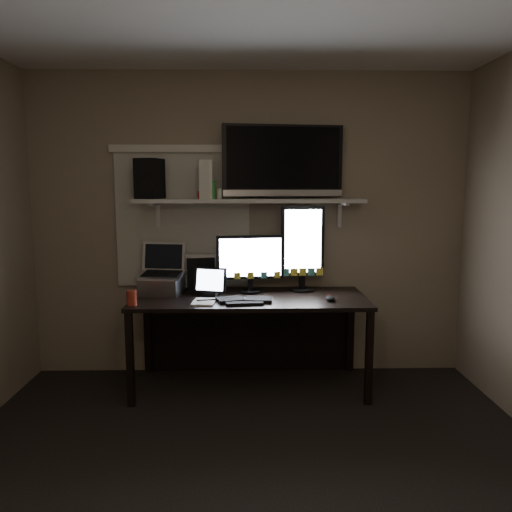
{
  "coord_description": "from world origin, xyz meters",
  "views": [
    {
      "loc": [
        -0.02,
        -2.35,
        1.59
      ],
      "look_at": [
        0.05,
        1.25,
        1.07
      ],
      "focal_mm": 35.0,
      "sensor_mm": 36.0,
      "label": 1
    }
  ],
  "objects_px": {
    "keyboard": "(245,300)",
    "tv": "(283,162)",
    "monitor_portrait": "(302,248)",
    "speaker": "(150,179)",
    "monitor_landscape": "(250,264)",
    "laptop": "(161,270)",
    "game_console": "(205,180)",
    "desk": "(250,315)",
    "cup": "(132,298)",
    "mouse": "(330,298)",
    "tablet": "(210,282)"
  },
  "relations": [
    {
      "from": "monitor_portrait",
      "to": "tv",
      "type": "xyz_separation_m",
      "value": [
        -0.16,
        0.03,
        0.69
      ]
    },
    {
      "from": "cup",
      "to": "speaker",
      "type": "bearing_deg",
      "value": 80.73
    },
    {
      "from": "cup",
      "to": "speaker",
      "type": "distance_m",
      "value": 0.96
    },
    {
      "from": "monitor_portrait",
      "to": "tv",
      "type": "relative_size",
      "value": 0.73
    },
    {
      "from": "monitor_landscape",
      "to": "game_console",
      "type": "bearing_deg",
      "value": 168.23
    },
    {
      "from": "desk",
      "to": "cup",
      "type": "bearing_deg",
      "value": -156.27
    },
    {
      "from": "monitor_landscape",
      "to": "monitor_portrait",
      "type": "distance_m",
      "value": 0.44
    },
    {
      "from": "tablet",
      "to": "speaker",
      "type": "distance_m",
      "value": 0.94
    },
    {
      "from": "cup",
      "to": "tv",
      "type": "relative_size",
      "value": 0.11
    },
    {
      "from": "monitor_landscape",
      "to": "keyboard",
      "type": "height_order",
      "value": "monitor_landscape"
    },
    {
      "from": "cup",
      "to": "game_console",
      "type": "bearing_deg",
      "value": 40.32
    },
    {
      "from": "monitor_portrait",
      "to": "game_console",
      "type": "xyz_separation_m",
      "value": [
        -0.77,
        -0.04,
        0.54
      ]
    },
    {
      "from": "game_console",
      "to": "speaker",
      "type": "xyz_separation_m",
      "value": [
        -0.44,
        0.01,
        0.01
      ]
    },
    {
      "from": "mouse",
      "to": "cup",
      "type": "xyz_separation_m",
      "value": [
        -1.45,
        -0.1,
        0.03
      ]
    },
    {
      "from": "laptop",
      "to": "game_console",
      "type": "height_order",
      "value": "game_console"
    },
    {
      "from": "cup",
      "to": "monitor_landscape",
      "type": "bearing_deg",
      "value": 25.18
    },
    {
      "from": "monitor_portrait",
      "to": "mouse",
      "type": "xyz_separation_m",
      "value": [
        0.17,
        -0.37,
        -0.33
      ]
    },
    {
      "from": "tablet",
      "to": "cup",
      "type": "bearing_deg",
      "value": -136.58
    },
    {
      "from": "desk",
      "to": "monitor_landscape",
      "type": "height_order",
      "value": "monitor_landscape"
    },
    {
      "from": "desk",
      "to": "laptop",
      "type": "relative_size",
      "value": 4.54
    },
    {
      "from": "keyboard",
      "to": "speaker",
      "type": "bearing_deg",
      "value": 148.36
    },
    {
      "from": "keyboard",
      "to": "tablet",
      "type": "height_order",
      "value": "tablet"
    },
    {
      "from": "tv",
      "to": "monitor_portrait",
      "type": "bearing_deg",
      "value": -16.81
    },
    {
      "from": "mouse",
      "to": "speaker",
      "type": "bearing_deg",
      "value": 170.99
    },
    {
      "from": "monitor_portrait",
      "to": "game_console",
      "type": "height_order",
      "value": "game_console"
    },
    {
      "from": "keyboard",
      "to": "laptop",
      "type": "bearing_deg",
      "value": 151.86
    },
    {
      "from": "mouse",
      "to": "monitor_portrait",
      "type": "bearing_deg",
      "value": 119.63
    },
    {
      "from": "tv",
      "to": "speaker",
      "type": "relative_size",
      "value": 3.09
    },
    {
      "from": "keyboard",
      "to": "tablet",
      "type": "relative_size",
      "value": 1.6
    },
    {
      "from": "tablet",
      "to": "speaker",
      "type": "height_order",
      "value": "speaker"
    },
    {
      "from": "laptop",
      "to": "game_console",
      "type": "xyz_separation_m",
      "value": [
        0.35,
        0.08,
        0.7
      ]
    },
    {
      "from": "tablet",
      "to": "cup",
      "type": "height_order",
      "value": "tablet"
    },
    {
      "from": "speaker",
      "to": "tv",
      "type": "bearing_deg",
      "value": 20.1
    },
    {
      "from": "keyboard",
      "to": "mouse",
      "type": "relative_size",
      "value": 3.85
    },
    {
      "from": "keyboard",
      "to": "tv",
      "type": "xyz_separation_m",
      "value": [
        0.31,
        0.4,
        1.03
      ]
    },
    {
      "from": "game_console",
      "to": "desk",
      "type": "bearing_deg",
      "value": -20.12
    },
    {
      "from": "keyboard",
      "to": "monitor_landscape",
      "type": "bearing_deg",
      "value": 74.72
    },
    {
      "from": "monitor_portrait",
      "to": "speaker",
      "type": "bearing_deg",
      "value": 174.98
    },
    {
      "from": "game_console",
      "to": "speaker",
      "type": "relative_size",
      "value": 0.95
    },
    {
      "from": "laptop",
      "to": "monitor_portrait",
      "type": "bearing_deg",
      "value": 15.15
    },
    {
      "from": "desk",
      "to": "speaker",
      "type": "distance_m",
      "value": 1.34
    },
    {
      "from": "desk",
      "to": "tablet",
      "type": "bearing_deg",
      "value": -163.7
    },
    {
      "from": "desk",
      "to": "mouse",
      "type": "xyz_separation_m",
      "value": [
        0.6,
        -0.27,
        0.2
      ]
    },
    {
      "from": "speaker",
      "to": "keyboard",
      "type": "bearing_deg",
      "value": -7.86
    },
    {
      "from": "monitor_portrait",
      "to": "speaker",
      "type": "height_order",
      "value": "speaker"
    },
    {
      "from": "monitor_landscape",
      "to": "game_console",
      "type": "xyz_separation_m",
      "value": [
        -0.35,
        0.03,
        0.66
      ]
    },
    {
      "from": "tablet",
      "to": "tv",
      "type": "xyz_separation_m",
      "value": [
        0.57,
        0.21,
        0.93
      ]
    },
    {
      "from": "monitor_portrait",
      "to": "tablet",
      "type": "height_order",
      "value": "monitor_portrait"
    },
    {
      "from": "mouse",
      "to": "speaker",
      "type": "distance_m",
      "value": 1.68
    },
    {
      "from": "monitor_landscape",
      "to": "tablet",
      "type": "relative_size",
      "value": 2.08
    }
  ]
}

